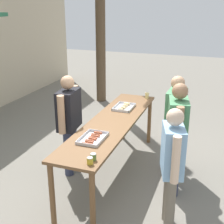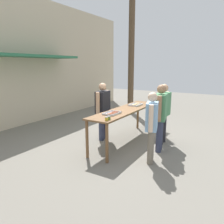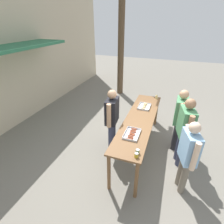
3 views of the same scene
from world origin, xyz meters
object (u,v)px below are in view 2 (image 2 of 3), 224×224
(person_customer_with_cup, at_px, (163,109))
(utility_pole, at_px, (131,44))
(food_tray_buns, at_px, (136,105))
(person_customer_waiting_in_line, at_px, (160,113))
(person_server_behind_table, at_px, (103,107))
(beer_cup, at_px, (151,101))
(person_customer_holding_hotdog, at_px, (152,122))
(food_tray_sausages, at_px, (112,113))
(condiment_jar_mustard, at_px, (107,119))
(condiment_jar_ketchup, at_px, (109,118))

(person_customer_with_cup, bearing_deg, utility_pole, -140.55)
(food_tray_buns, bearing_deg, person_customer_waiting_in_line, -127.19)
(person_server_behind_table, relative_size, person_customer_waiting_in_line, 0.98)
(beer_cup, distance_m, person_customer_holding_hotdog, 2.37)
(food_tray_sausages, xyz_separation_m, person_server_behind_table, (0.58, 0.65, 0.01))
(condiment_jar_mustard, xyz_separation_m, person_customer_holding_hotdog, (0.45, -0.86, -0.06))
(food_tray_sausages, xyz_separation_m, person_customer_with_cup, (1.15, -0.91, 0.00))
(food_tray_sausages, distance_m, condiment_jar_mustard, 0.66)
(food_tray_sausages, relative_size, person_server_behind_table, 0.28)
(food_tray_sausages, bearing_deg, person_customer_holding_hotdog, -98.73)
(beer_cup, height_order, person_customer_with_cup, person_customer_with_cup)
(beer_cup, xyz_separation_m, utility_pole, (2.31, 1.87, 1.99))
(beer_cup, relative_size, person_server_behind_table, 0.07)
(person_server_behind_table, bearing_deg, food_tray_buns, -45.05)
(food_tray_buns, relative_size, person_customer_waiting_in_line, 0.26)
(beer_cup, relative_size, person_customer_waiting_in_line, 0.07)
(person_customer_with_cup, bearing_deg, food_tray_sausages, -37.58)
(condiment_jar_mustard, xyz_separation_m, person_server_behind_table, (1.20, 0.88, -0.02))
(person_customer_waiting_in_line, bearing_deg, condiment_jar_mustard, -44.80)
(condiment_jar_mustard, bearing_deg, person_customer_with_cup, -21.11)
(utility_pole, bearing_deg, person_customer_with_cup, -141.56)
(condiment_jar_ketchup, bearing_deg, condiment_jar_mustard, -178.88)
(person_server_behind_table, bearing_deg, condiment_jar_ketchup, -146.57)
(person_server_behind_table, relative_size, utility_pole, 0.28)
(condiment_jar_mustard, bearing_deg, food_tray_buns, 6.69)
(condiment_jar_mustard, bearing_deg, person_customer_holding_hotdog, -62.27)
(beer_cup, height_order, person_customer_holding_hotdog, person_customer_holding_hotdog)
(person_customer_waiting_in_line, bearing_deg, beer_cup, -162.93)
(food_tray_buns, xyz_separation_m, condiment_jar_mustard, (-1.98, -0.23, 0.02))
(condiment_jar_mustard, height_order, condiment_jar_ketchup, same)
(person_server_behind_table, bearing_deg, person_customer_with_cup, -75.45)
(person_server_behind_table, xyz_separation_m, utility_pole, (3.78, 0.98, 2.03))
(food_tray_buns, distance_m, condiment_jar_ketchup, 1.90)
(food_tray_buns, height_order, utility_pole, utility_pole)
(condiment_jar_mustard, height_order, person_server_behind_table, person_server_behind_table)
(food_tray_sausages, relative_size, person_customer_with_cup, 0.28)
(food_tray_buns, height_order, beer_cup, beer_cup)
(person_customer_with_cup, distance_m, person_customer_waiting_in_line, 0.57)
(person_server_behind_table, distance_m, person_customer_with_cup, 1.66)
(beer_cup, relative_size, utility_pole, 0.02)
(beer_cup, relative_size, person_customer_with_cup, 0.07)
(person_customer_holding_hotdog, bearing_deg, person_customer_with_cup, 171.11)
(food_tray_buns, height_order, person_customer_with_cup, person_customer_with_cup)
(food_tray_sausages, bearing_deg, person_server_behind_table, 48.37)
(condiment_jar_mustard, distance_m, person_customer_waiting_in_line, 1.44)
(person_customer_holding_hotdog, bearing_deg, food_tray_buns, -161.10)
(food_tray_buns, relative_size, condiment_jar_mustard, 5.11)
(food_tray_sausages, distance_m, utility_pole, 5.08)
(condiment_jar_mustard, distance_m, beer_cup, 2.66)
(food_tray_sausages, bearing_deg, food_tray_buns, -0.04)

